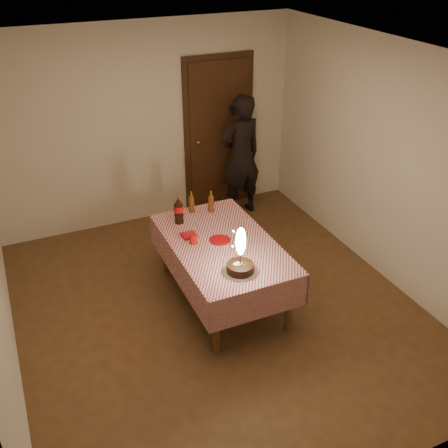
{
  "coord_description": "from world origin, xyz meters",
  "views": [
    {
      "loc": [
        -1.73,
        -4.02,
        3.54
      ],
      "look_at": [
        0.13,
        0.1,
        0.95
      ],
      "focal_mm": 42.0,
      "sensor_mm": 36.0,
      "label": 1
    }
  ],
  "objects_px": {
    "clear_cup": "(242,235)",
    "cola_bottle": "(179,210)",
    "dining_table": "(222,250)",
    "red_plate": "(220,240)",
    "amber_bottle_right": "(211,202)",
    "red_cup": "(193,239)",
    "amber_bottle_left": "(191,203)",
    "birthday_cake": "(240,260)",
    "photographer": "(240,156)"
  },
  "relations": [
    {
      "from": "clear_cup",
      "to": "cola_bottle",
      "type": "relative_size",
      "value": 0.28
    },
    {
      "from": "dining_table",
      "to": "red_plate",
      "type": "height_order",
      "value": "red_plate"
    },
    {
      "from": "clear_cup",
      "to": "amber_bottle_right",
      "type": "xyz_separation_m",
      "value": [
        -0.06,
        0.68,
        0.07
      ]
    },
    {
      "from": "red_plate",
      "to": "red_cup",
      "type": "relative_size",
      "value": 2.2
    },
    {
      "from": "red_plate",
      "to": "amber_bottle_left",
      "type": "height_order",
      "value": "amber_bottle_left"
    },
    {
      "from": "birthday_cake",
      "to": "amber_bottle_right",
      "type": "bearing_deg",
      "value": 79.91
    },
    {
      "from": "cola_bottle",
      "to": "photographer",
      "type": "relative_size",
      "value": 0.19
    },
    {
      "from": "clear_cup",
      "to": "amber_bottle_right",
      "type": "height_order",
      "value": "amber_bottle_right"
    },
    {
      "from": "amber_bottle_left",
      "to": "amber_bottle_right",
      "type": "distance_m",
      "value": 0.22
    },
    {
      "from": "birthday_cake",
      "to": "amber_bottle_left",
      "type": "bearing_deg",
      "value": 89.56
    },
    {
      "from": "amber_bottle_right",
      "to": "red_plate",
      "type": "bearing_deg",
      "value": -104.74
    },
    {
      "from": "dining_table",
      "to": "amber_bottle_left",
      "type": "height_order",
      "value": "amber_bottle_left"
    },
    {
      "from": "dining_table",
      "to": "birthday_cake",
      "type": "distance_m",
      "value": 0.59
    },
    {
      "from": "birthday_cake",
      "to": "photographer",
      "type": "height_order",
      "value": "photographer"
    },
    {
      "from": "birthday_cake",
      "to": "cola_bottle",
      "type": "bearing_deg",
      "value": 100.29
    },
    {
      "from": "amber_bottle_left",
      "to": "red_cup",
      "type": "bearing_deg",
      "value": -109.7
    },
    {
      "from": "amber_bottle_left",
      "to": "amber_bottle_right",
      "type": "height_order",
      "value": "same"
    },
    {
      "from": "red_plate",
      "to": "photographer",
      "type": "height_order",
      "value": "photographer"
    },
    {
      "from": "amber_bottle_left",
      "to": "photographer",
      "type": "xyz_separation_m",
      "value": [
        1.07,
        0.96,
        0.02
      ]
    },
    {
      "from": "amber_bottle_left",
      "to": "cola_bottle",
      "type": "bearing_deg",
      "value": -141.19
    },
    {
      "from": "red_cup",
      "to": "cola_bottle",
      "type": "bearing_deg",
      "value": 88.25
    },
    {
      "from": "red_cup",
      "to": "amber_bottle_left",
      "type": "xyz_separation_m",
      "value": [
        0.23,
        0.63,
        0.07
      ]
    },
    {
      "from": "clear_cup",
      "to": "cola_bottle",
      "type": "bearing_deg",
      "value": 128.52
    },
    {
      "from": "birthday_cake",
      "to": "cola_bottle",
      "type": "distance_m",
      "value": 1.13
    },
    {
      "from": "red_plate",
      "to": "cola_bottle",
      "type": "relative_size",
      "value": 0.69
    },
    {
      "from": "clear_cup",
      "to": "red_plate",
      "type": "bearing_deg",
      "value": 162.58
    },
    {
      "from": "red_plate",
      "to": "clear_cup",
      "type": "xyz_separation_m",
      "value": [
        0.22,
        -0.07,
        0.04
      ]
    },
    {
      "from": "clear_cup",
      "to": "dining_table",
      "type": "bearing_deg",
      "value": 173.29
    },
    {
      "from": "photographer",
      "to": "clear_cup",
      "type": "bearing_deg",
      "value": -115.28
    },
    {
      "from": "red_plate",
      "to": "cola_bottle",
      "type": "xyz_separation_m",
      "value": [
        -0.26,
        0.53,
        0.15
      ]
    },
    {
      "from": "dining_table",
      "to": "amber_bottle_right",
      "type": "relative_size",
      "value": 6.75
    },
    {
      "from": "red_cup",
      "to": "cola_bottle",
      "type": "xyz_separation_m",
      "value": [
        0.01,
        0.46,
        0.1
      ]
    },
    {
      "from": "amber_bottle_left",
      "to": "dining_table",
      "type": "bearing_deg",
      "value": -86.39
    },
    {
      "from": "birthday_cake",
      "to": "clear_cup",
      "type": "xyz_separation_m",
      "value": [
        0.27,
        0.52,
        -0.08
      ]
    },
    {
      "from": "clear_cup",
      "to": "amber_bottle_left",
      "type": "height_order",
      "value": "amber_bottle_left"
    },
    {
      "from": "clear_cup",
      "to": "cola_bottle",
      "type": "distance_m",
      "value": 0.77
    },
    {
      "from": "red_cup",
      "to": "amber_bottle_right",
      "type": "distance_m",
      "value": 0.7
    },
    {
      "from": "red_plate",
      "to": "amber_bottle_right",
      "type": "distance_m",
      "value": 0.65
    },
    {
      "from": "dining_table",
      "to": "photographer",
      "type": "relative_size",
      "value": 1.02
    },
    {
      "from": "red_plate",
      "to": "red_cup",
      "type": "height_order",
      "value": "red_cup"
    },
    {
      "from": "cola_bottle",
      "to": "red_cup",
      "type": "bearing_deg",
      "value": -91.75
    },
    {
      "from": "cola_bottle",
      "to": "photographer",
      "type": "distance_m",
      "value": 1.71
    },
    {
      "from": "birthday_cake",
      "to": "dining_table",
      "type": "bearing_deg",
      "value": 84.11
    },
    {
      "from": "cola_bottle",
      "to": "amber_bottle_left",
      "type": "distance_m",
      "value": 0.27
    },
    {
      "from": "red_cup",
      "to": "birthday_cake",
      "type": "bearing_deg",
      "value": -71.67
    },
    {
      "from": "dining_table",
      "to": "clear_cup",
      "type": "bearing_deg",
      "value": -6.71
    },
    {
      "from": "dining_table",
      "to": "red_plate",
      "type": "relative_size",
      "value": 7.82
    },
    {
      "from": "red_plate",
      "to": "clear_cup",
      "type": "relative_size",
      "value": 2.44
    },
    {
      "from": "clear_cup",
      "to": "red_cup",
      "type": "bearing_deg",
      "value": 164.86
    },
    {
      "from": "amber_bottle_right",
      "to": "photographer",
      "type": "xyz_separation_m",
      "value": [
        0.87,
        1.04,
        0.02
      ]
    }
  ]
}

